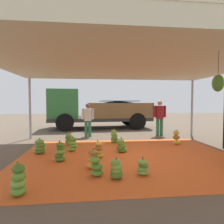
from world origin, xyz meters
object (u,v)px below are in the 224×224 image
(banana_bunch_10, at_px, (40,147))
(worker_1, at_px, (160,115))
(banana_bunch_9, at_px, (69,140))
(banana_bunch_12, at_px, (121,146))
(banana_bunch_3, at_px, (73,145))
(banana_bunch_5, at_px, (98,150))
(banana_bunch_13, at_px, (60,152))
(banana_bunch_0, at_px, (93,160))
(banana_bunch_2, at_px, (18,181))
(banana_bunch_7, at_px, (96,167))
(banana_bunch_4, at_px, (114,137))
(cargo_truck_main, at_px, (96,109))
(worker_0, at_px, (88,117))
(banana_bunch_14, at_px, (176,138))
(banana_bunch_11, at_px, (116,169))
(banana_bunch_1, at_px, (143,168))

(banana_bunch_10, distance_m, worker_1, 5.72)
(banana_bunch_9, relative_size, banana_bunch_12, 1.00)
(banana_bunch_3, distance_m, worker_1, 4.76)
(banana_bunch_10, bearing_deg, banana_bunch_5, -18.57)
(banana_bunch_3, distance_m, banana_bunch_13, 1.12)
(banana_bunch_9, bearing_deg, banana_bunch_0, -70.99)
(banana_bunch_0, bearing_deg, banana_bunch_10, 138.36)
(banana_bunch_3, bearing_deg, banana_bunch_0, -68.75)
(banana_bunch_2, bearing_deg, banana_bunch_7, 29.52)
(banana_bunch_9, xyz_separation_m, banana_bunch_12, (1.80, -1.18, -0.01))
(banana_bunch_4, height_order, banana_bunch_5, banana_bunch_4)
(banana_bunch_9, bearing_deg, cargo_truck_main, 77.24)
(banana_bunch_10, bearing_deg, worker_0, 63.77)
(banana_bunch_0, distance_m, banana_bunch_2, 1.83)
(banana_bunch_2, height_order, banana_bunch_4, banana_bunch_2)
(banana_bunch_9, bearing_deg, banana_bunch_14, -3.61)
(banana_bunch_0, xyz_separation_m, banana_bunch_4, (0.86, 2.87, 0.04))
(banana_bunch_13, bearing_deg, banana_bunch_11, -43.71)
(banana_bunch_2, relative_size, worker_0, 0.37)
(banana_bunch_1, height_order, worker_1, worker_1)
(banana_bunch_4, relative_size, banana_bunch_11, 1.27)
(banana_bunch_7, relative_size, worker_1, 0.26)
(banana_bunch_10, bearing_deg, worker_1, 29.91)
(banana_bunch_9, bearing_deg, banana_bunch_5, -58.71)
(banana_bunch_1, bearing_deg, banana_bunch_0, 152.23)
(banana_bunch_14, bearing_deg, banana_bunch_12, -158.08)
(worker_1, bearing_deg, banana_bunch_4, -149.21)
(banana_bunch_14, bearing_deg, banana_bunch_10, -170.09)
(banana_bunch_2, relative_size, banana_bunch_4, 1.04)
(banana_bunch_3, height_order, worker_1, worker_1)
(banana_bunch_3, bearing_deg, banana_bunch_12, -11.05)
(banana_bunch_0, relative_size, banana_bunch_12, 1.00)
(banana_bunch_2, height_order, banana_bunch_12, banana_bunch_2)
(banana_bunch_11, relative_size, worker_1, 0.26)
(banana_bunch_3, bearing_deg, worker_1, 33.47)
(banana_bunch_4, bearing_deg, banana_bunch_5, -109.40)
(banana_bunch_0, bearing_deg, banana_bunch_12, 56.90)
(banana_bunch_4, xyz_separation_m, banana_bunch_14, (2.35, -0.55, 0.00))
(cargo_truck_main, bearing_deg, banana_bunch_14, -59.93)
(banana_bunch_11, distance_m, banana_bunch_12, 2.15)
(banana_bunch_7, bearing_deg, banana_bunch_2, -150.48)
(banana_bunch_1, distance_m, banana_bunch_10, 3.42)
(banana_bunch_10, xyz_separation_m, banana_bunch_11, (2.14, -2.18, -0.02))
(banana_bunch_3, xyz_separation_m, banana_bunch_9, (-0.23, 0.87, 0.00))
(banana_bunch_3, height_order, banana_bunch_13, banana_bunch_13)
(banana_bunch_4, distance_m, cargo_truck_main, 4.75)
(banana_bunch_12, relative_size, worker_1, 0.29)
(banana_bunch_9, relative_size, banana_bunch_10, 0.98)
(banana_bunch_12, bearing_deg, banana_bunch_7, -113.92)
(banana_bunch_3, xyz_separation_m, banana_bunch_10, (-0.99, -0.23, 0.00))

